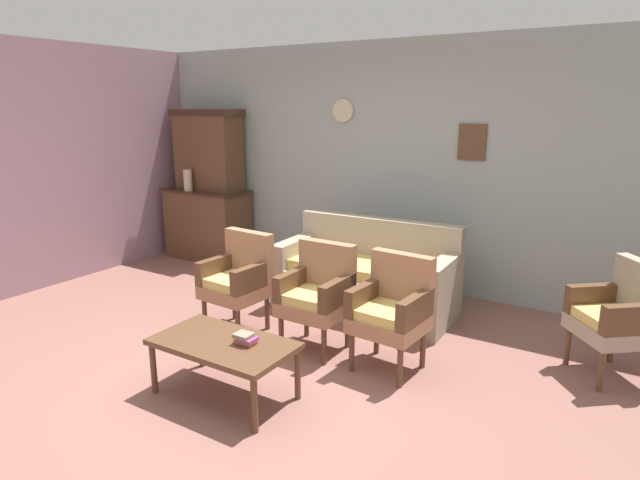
{
  "coord_description": "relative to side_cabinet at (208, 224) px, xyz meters",
  "views": [
    {
      "loc": [
        2.53,
        -2.92,
        2.03
      ],
      "look_at": [
        0.06,
        1.02,
        0.85
      ],
      "focal_mm": 30.33,
      "sensor_mm": 36.0,
      "label": 1
    }
  ],
  "objects": [
    {
      "name": "wall_back_with_decor",
      "position": [
        2.48,
        0.38,
        0.89
      ],
      "size": [
        6.4,
        0.09,
        2.7
      ],
      "color": "#939E99",
      "rests_on": "ground"
    },
    {
      "name": "ground_plane",
      "position": [
        2.48,
        -2.25,
        -0.47
      ],
      "size": [
        7.68,
        7.68,
        0.0
      ],
      "primitive_type": "plane",
      "color": "#84564C"
    },
    {
      "name": "armchair_near_cabinet",
      "position": [
        3.4,
        -1.56,
        0.03
      ],
      "size": [
        0.55,
        0.53,
        0.9
      ],
      "color": "#9E6B4C",
      "rests_on": "ground"
    },
    {
      "name": "cabinet_upper_hutch",
      "position": [
        0.0,
        0.08,
        0.98
      ],
      "size": [
        0.99,
        0.38,
        1.03
      ],
      "color": "brown",
      "rests_on": "side_cabinet"
    },
    {
      "name": "floral_couch",
      "position": [
        2.69,
        -0.58,
        -0.14
      ],
      "size": [
        1.76,
        0.86,
        0.9
      ],
      "color": "gray",
      "rests_on": "ground"
    },
    {
      "name": "vase_on_cabinet",
      "position": [
        -0.13,
        -0.18,
        0.6
      ],
      "size": [
        0.11,
        0.11,
        0.28
      ],
      "primitive_type": "cylinder",
      "color": "tan",
      "rests_on": "side_cabinet"
    },
    {
      "name": "coffee_table",
      "position": [
        2.59,
        -2.58,
        -0.09
      ],
      "size": [
        1.0,
        0.56,
        0.42
      ],
      "color": "brown",
      "rests_on": "ground"
    },
    {
      "name": "armchair_by_doorway",
      "position": [
        1.91,
        -1.61,
        0.03
      ],
      "size": [
        0.55,
        0.53,
        0.9
      ],
      "color": "#9E6B4C",
      "rests_on": "ground"
    },
    {
      "name": "side_cabinet",
      "position": [
        0.0,
        0.0,
        0.0
      ],
      "size": [
        1.16,
        0.55,
        0.93
      ],
      "color": "brown",
      "rests_on": "ground"
    },
    {
      "name": "book_stack_on_table",
      "position": [
        2.75,
        -2.53,
        -0.01
      ],
      "size": [
        0.16,
        0.12,
        0.08
      ],
      "color": "#D2774B",
      "rests_on": "coffee_table"
    },
    {
      "name": "wingback_chair_by_fireplace",
      "position": [
        4.9,
        -0.79,
        0.03
      ],
      "size": [
        0.71,
        0.71,
        0.9
      ],
      "color": "gray",
      "rests_on": "ground"
    },
    {
      "name": "armchair_near_couch_end",
      "position": [
        2.73,
        -1.56,
        0.03
      ],
      "size": [
        0.52,
        0.49,
        0.9
      ],
      "color": "#9E6B4C",
      "rests_on": "ground"
    }
  ]
}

